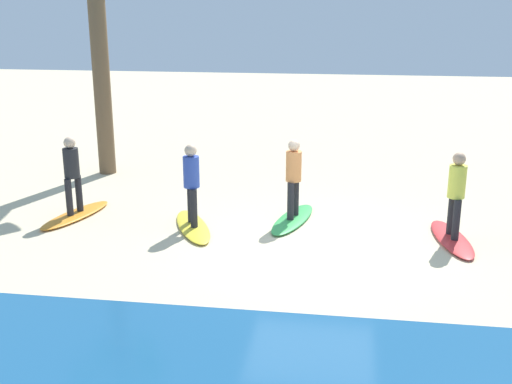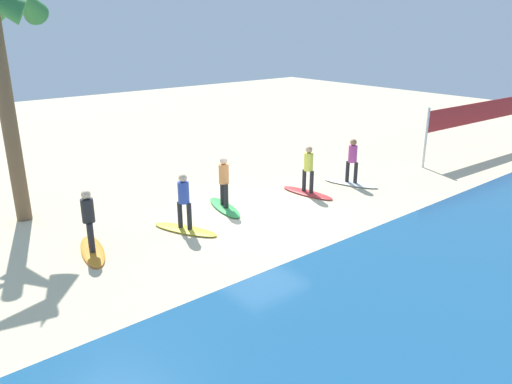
{
  "view_description": "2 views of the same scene",
  "coord_description": "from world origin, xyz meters",
  "px_view_note": "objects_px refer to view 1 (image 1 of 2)",
  "views": [
    {
      "loc": [
        -0.53,
        11.18,
        4.33
      ],
      "look_at": [
        1.11,
        0.06,
        0.97
      ],
      "focal_mm": 44.17,
      "sensor_mm": 36.0,
      "label": 1
    },
    {
      "loc": [
        9.28,
        10.99,
        5.69
      ],
      "look_at": [
        0.13,
        -0.02,
        0.79
      ],
      "focal_mm": 34.58,
      "sensor_mm": 36.0,
      "label": 2
    }
  ],
  "objects_px": {
    "surfer_orange": "(72,170)",
    "surfboard_green": "(293,219)",
    "surfboard_yellow": "(193,226)",
    "surfer_yellow": "(191,179)",
    "surfboard_red": "(452,239)",
    "surfboard_orange": "(76,215)",
    "surfer_green": "(294,173)",
    "surfer_red": "(456,189)"
  },
  "relations": [
    {
      "from": "surfer_red",
      "to": "surfboard_green",
      "type": "relative_size",
      "value": 0.78
    },
    {
      "from": "surfer_red",
      "to": "surfboard_yellow",
      "type": "height_order",
      "value": "surfer_red"
    },
    {
      "from": "surfer_yellow",
      "to": "surfboard_orange",
      "type": "height_order",
      "value": "surfer_yellow"
    },
    {
      "from": "surfboard_green",
      "to": "surfer_green",
      "type": "distance_m",
      "value": 0.99
    },
    {
      "from": "surfboard_yellow",
      "to": "surfer_orange",
      "type": "bearing_deg",
      "value": -121.71
    },
    {
      "from": "surfboard_red",
      "to": "surfer_orange",
      "type": "distance_m",
      "value": 7.76
    },
    {
      "from": "surfboard_red",
      "to": "surfer_red",
      "type": "xyz_separation_m",
      "value": [
        0.0,
        0.0,
        0.99
      ]
    },
    {
      "from": "surfboard_red",
      "to": "surfer_yellow",
      "type": "xyz_separation_m",
      "value": [
        5.05,
        0.04,
        0.99
      ]
    },
    {
      "from": "surfer_red",
      "to": "surfer_green",
      "type": "relative_size",
      "value": 1.0
    },
    {
      "from": "surfer_green",
      "to": "surfer_orange",
      "type": "bearing_deg",
      "value": 4.97
    },
    {
      "from": "surfboard_orange",
      "to": "surfer_red",
      "type": "bearing_deg",
      "value": 102.78
    },
    {
      "from": "surfer_orange",
      "to": "surfer_green",
      "type": "bearing_deg",
      "value": -175.03
    },
    {
      "from": "surfer_green",
      "to": "surfboard_orange",
      "type": "bearing_deg",
      "value": 4.97
    },
    {
      "from": "surfer_orange",
      "to": "surfer_yellow",
      "type": "bearing_deg",
      "value": 172.64
    },
    {
      "from": "surfboard_orange",
      "to": "surfer_yellow",
      "type": "bearing_deg",
      "value": 97.66
    },
    {
      "from": "surfboard_red",
      "to": "surfer_green",
      "type": "xyz_separation_m",
      "value": [
        3.1,
        -0.7,
        0.99
      ]
    },
    {
      "from": "surfer_red",
      "to": "surfer_orange",
      "type": "relative_size",
      "value": 1.0
    },
    {
      "from": "surfer_red",
      "to": "surfboard_yellow",
      "type": "xyz_separation_m",
      "value": [
        5.05,
        0.04,
        -0.99
      ]
    },
    {
      "from": "surfer_yellow",
      "to": "surfer_orange",
      "type": "xyz_separation_m",
      "value": [
        2.64,
        -0.34,
        0.0
      ]
    },
    {
      "from": "surfer_yellow",
      "to": "surfboard_orange",
      "type": "relative_size",
      "value": 0.78
    },
    {
      "from": "surfboard_green",
      "to": "surfer_green",
      "type": "xyz_separation_m",
      "value": [
        -0.0,
        0.0,
        0.99
      ]
    },
    {
      "from": "surfboard_orange",
      "to": "surfboard_red",
      "type": "bearing_deg",
      "value": 102.78
    },
    {
      "from": "surfboard_green",
      "to": "surfer_orange",
      "type": "distance_m",
      "value": 4.71
    },
    {
      "from": "surfboard_yellow",
      "to": "surfer_red",
      "type": "bearing_deg",
      "value": 66.1
    },
    {
      "from": "surfboard_green",
      "to": "surfer_green",
      "type": "bearing_deg",
      "value": 103.3
    },
    {
      "from": "surfboard_green",
      "to": "surfer_yellow",
      "type": "height_order",
      "value": "surfer_yellow"
    },
    {
      "from": "surfer_red",
      "to": "surfboard_green",
      "type": "distance_m",
      "value": 3.33
    },
    {
      "from": "surfboard_green",
      "to": "surfer_yellow",
      "type": "relative_size",
      "value": 1.28
    },
    {
      "from": "surfer_orange",
      "to": "surfboard_green",
      "type": "bearing_deg",
      "value": -175.03
    },
    {
      "from": "surfboard_green",
      "to": "surfer_yellow",
      "type": "distance_m",
      "value": 2.31
    },
    {
      "from": "surfer_red",
      "to": "surfer_yellow",
      "type": "height_order",
      "value": "same"
    },
    {
      "from": "surfboard_red",
      "to": "surfer_yellow",
      "type": "height_order",
      "value": "surfer_yellow"
    },
    {
      "from": "surfboard_green",
      "to": "surfer_orange",
      "type": "bearing_deg",
      "value": -71.73
    },
    {
      "from": "surfer_red",
      "to": "surfer_orange",
      "type": "xyz_separation_m",
      "value": [
        7.69,
        -0.3,
        0.0
      ]
    },
    {
      "from": "surfboard_green",
      "to": "surfer_orange",
      "type": "height_order",
      "value": "surfer_orange"
    },
    {
      "from": "surfboard_green",
      "to": "surfboard_red",
      "type": "bearing_deg",
      "value": 90.58
    },
    {
      "from": "surfboard_yellow",
      "to": "surfer_orange",
      "type": "distance_m",
      "value": 2.84
    },
    {
      "from": "surfboard_orange",
      "to": "surfer_orange",
      "type": "bearing_deg",
      "value": 0.0
    },
    {
      "from": "surfboard_red",
      "to": "surfer_green",
      "type": "relative_size",
      "value": 1.28
    },
    {
      "from": "surfboard_green",
      "to": "surfboard_yellow",
      "type": "relative_size",
      "value": 1.0
    },
    {
      "from": "surfboard_green",
      "to": "surfboard_orange",
      "type": "height_order",
      "value": "same"
    },
    {
      "from": "surfer_green",
      "to": "surfer_yellow",
      "type": "relative_size",
      "value": 1.0
    }
  ]
}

